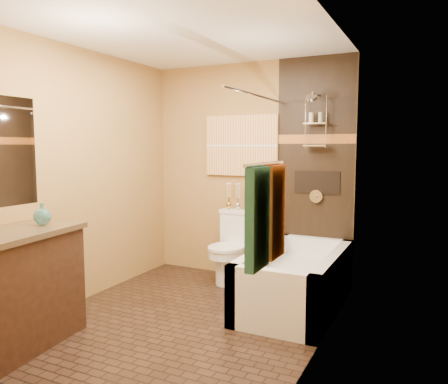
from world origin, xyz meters
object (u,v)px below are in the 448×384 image
Objects in this scene: vanity at (12,288)px; bathtub at (296,285)px; sunset_painting at (241,146)px; toilet at (231,246)px.

bathtub is at bearing 39.14° from vanity.
sunset_painting reaches higher than vanity.
sunset_painting is 1.17m from toilet.
bathtub is at bearing -23.48° from toilet.
toilet is 0.74× the size of vanity.
toilet reaches higher than bathtub.
sunset_painting is at bearing 65.22° from vanity.
vanity is at bearing -134.58° from bathtub.
sunset_painting is 1.76m from bathtub.
bathtub is 2.47m from vanity.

